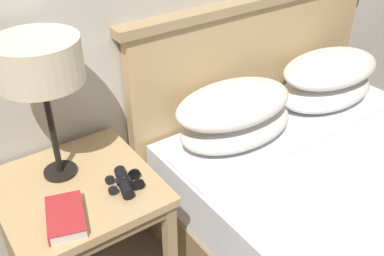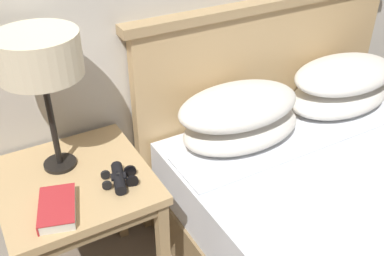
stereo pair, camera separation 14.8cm
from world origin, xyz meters
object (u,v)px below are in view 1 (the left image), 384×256
at_px(bed, 382,228).
at_px(book_on_nightstand, 65,217).
at_px(nightstand, 79,203).
at_px(binoculars_pair, 124,182).
at_px(table_lamp, 39,64).

distance_m(bed, book_on_nightstand, 1.36).
height_order(nightstand, binoculars_pair, binoculars_pair).
distance_m(nightstand, bed, 1.32).
distance_m(book_on_nightstand, binoculars_pair, 0.26).
height_order(bed, binoculars_pair, bed).
bearing_deg(nightstand, book_on_nightstand, -122.59).
bearing_deg(binoculars_pair, table_lamp, 127.28).
distance_m(bed, binoculars_pair, 1.17).
xyz_separation_m(nightstand, binoculars_pair, (0.15, -0.11, 0.11)).
bearing_deg(bed, nightstand, 150.19).
bearing_deg(book_on_nightstand, binoculars_pair, 10.48).
distance_m(table_lamp, book_on_nightstand, 0.53).
bearing_deg(table_lamp, book_on_nightstand, -107.57).
xyz_separation_m(nightstand, bed, (1.12, -0.64, -0.25)).
height_order(bed, table_lamp, table_lamp).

